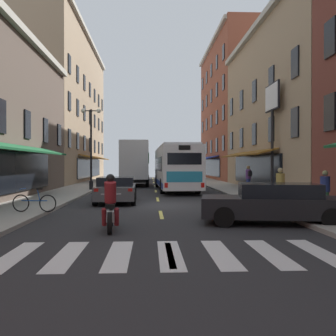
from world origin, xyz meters
TOP-DOWN VIEW (x-y plane):
  - ground_plane at (0.00, 0.00)m, footprint 34.80×80.00m
  - lane_centre_dashes at (0.00, -0.25)m, footprint 0.14×73.90m
  - crosswalk_near at (0.00, -10.00)m, footprint 7.10×2.80m
  - sidewalk_left at (-5.90, 0.00)m, footprint 3.00×80.00m
  - sidewalk_right at (5.90, 0.00)m, footprint 3.00×80.00m
  - billboard_sign at (7.05, 4.86)m, footprint 0.40×2.45m
  - transit_bus at (1.48, 10.59)m, footprint 2.87×12.18m
  - box_truck at (-1.75, 16.49)m, footprint 2.49×7.44m
  - sedan_near at (-2.14, 1.32)m, footprint 2.10×4.48m
  - sedan_mid at (-1.57, 28.44)m, footprint 2.09×4.76m
  - sedan_far at (3.62, -5.95)m, footprint 4.84×2.62m
  - motorcycle_rider at (-1.60, -6.88)m, footprint 0.62×2.07m
  - bicycle_near at (-4.80, -3.54)m, footprint 1.71×0.48m
  - pedestrian_near at (6.33, 7.73)m, footprint 0.38×0.52m
  - pedestrian_mid at (6.24, -3.98)m, footprint 0.36×0.36m
  - pedestrian_far at (5.07, -2.34)m, footprint 0.36×0.36m
  - street_lamp_twin at (-4.64, 9.45)m, footprint 1.42×0.32m

SIDE VIEW (x-z plane):
  - ground_plane at x=0.00m, z-range -0.10..0.00m
  - lane_centre_dashes at x=0.00m, z-range 0.00..0.01m
  - crosswalk_near at x=0.00m, z-range 0.00..0.01m
  - sidewalk_left at x=-5.90m, z-range 0.00..0.14m
  - sidewalk_right at x=5.90m, z-range 0.00..0.14m
  - bicycle_near at x=-4.80m, z-range 0.05..0.96m
  - sedan_near at x=-2.14m, z-range 0.02..1.33m
  - sedan_far at x=3.62m, z-range 0.02..1.34m
  - motorcycle_rider at x=-1.60m, z-range -0.12..1.54m
  - sedan_mid at x=-1.57m, z-range 0.02..1.42m
  - pedestrian_mid at x=6.24m, z-range 0.15..1.73m
  - pedestrian_far at x=5.07m, z-range 0.16..1.82m
  - pedestrian_near at x=6.33m, z-range 0.19..1.89m
  - transit_bus at x=1.48m, z-range 0.08..3.39m
  - box_truck at x=-1.75m, z-range 0.07..4.03m
  - street_lamp_twin at x=-4.64m, z-range 0.44..6.24m
  - billboard_sign at x=7.05m, z-range 1.80..8.55m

